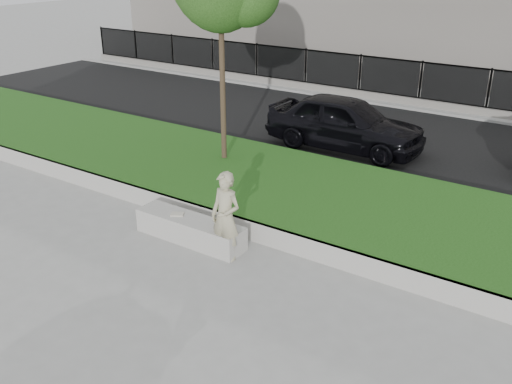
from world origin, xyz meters
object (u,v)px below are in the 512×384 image
Objects in this scene: stone_bench at (190,229)px; man at (226,217)px; book at (177,214)px; car_dark at (345,122)px.

man reaches higher than stone_bench.
book is at bearing 177.32° from man.
car_dark is at bearing 89.07° from stone_bench.
book is at bearing -177.08° from stone_bench.
stone_bench is at bearing 174.60° from man.
man is 0.38× the size of car_dark.
car_dark is (-0.85, 6.47, -0.04)m from man.
stone_bench is 1.38× the size of man.
man is (0.95, -0.15, 0.58)m from stone_bench.
book is 0.06× the size of car_dark.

